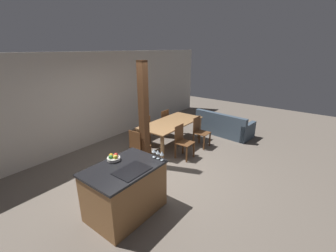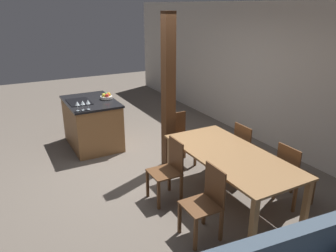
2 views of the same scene
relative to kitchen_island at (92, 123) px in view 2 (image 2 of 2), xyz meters
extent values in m
plane|color=#665B51|center=(1.42, 0.40, -0.46)|extent=(16.00, 16.00, 0.00)
cube|color=beige|center=(1.42, 3.10, 0.89)|extent=(11.20, 0.08, 2.70)
cube|color=olive|center=(0.00, 0.00, -0.02)|extent=(1.25, 0.86, 0.87)
cube|color=black|center=(0.00, 0.00, 0.43)|extent=(1.29, 0.90, 0.04)
cube|color=black|center=(0.00, -0.21, 0.46)|extent=(0.56, 0.40, 0.01)
cylinder|color=silver|center=(0.05, 0.31, 0.49)|extent=(0.23, 0.23, 0.05)
sphere|color=red|center=(0.10, 0.30, 0.54)|extent=(0.08, 0.08, 0.08)
sphere|color=gold|center=(0.04, 0.36, 0.54)|extent=(0.08, 0.08, 0.08)
sphere|color=#3D8E38|center=(0.00, 0.32, 0.54)|extent=(0.08, 0.08, 0.08)
sphere|color=yellow|center=(0.05, 0.25, 0.54)|extent=(0.08, 0.08, 0.08)
cylinder|color=silver|center=(0.57, -0.37, 0.47)|extent=(0.06, 0.06, 0.00)
cylinder|color=silver|center=(0.57, -0.37, 0.52)|extent=(0.01, 0.01, 0.09)
cone|color=silver|center=(0.57, -0.37, 0.60)|extent=(0.08, 0.08, 0.07)
cylinder|color=silver|center=(0.57, -0.28, 0.47)|extent=(0.06, 0.06, 0.00)
cylinder|color=silver|center=(0.57, -0.28, 0.52)|extent=(0.01, 0.01, 0.09)
cone|color=silver|center=(0.57, -0.28, 0.60)|extent=(0.08, 0.08, 0.07)
cylinder|color=silver|center=(0.57, -0.19, 0.47)|extent=(0.06, 0.06, 0.00)
cylinder|color=silver|center=(0.57, -0.19, 0.52)|extent=(0.01, 0.01, 0.09)
cone|color=silver|center=(0.57, -0.19, 0.60)|extent=(0.08, 0.08, 0.07)
cube|color=olive|center=(2.85, 1.11, 0.26)|extent=(2.03, 0.97, 0.03)
cube|color=olive|center=(1.90, 0.69, -0.11)|extent=(0.07, 0.07, 0.70)
cube|color=olive|center=(3.81, 0.69, -0.11)|extent=(0.07, 0.07, 0.70)
cube|color=olive|center=(1.90, 1.53, -0.11)|extent=(0.07, 0.07, 0.70)
cube|color=olive|center=(3.81, 1.53, -0.11)|extent=(0.07, 0.07, 0.70)
cube|color=brown|center=(2.40, 0.33, -0.03)|extent=(0.40, 0.40, 0.02)
cube|color=brown|center=(2.40, 0.52, 0.20)|extent=(0.38, 0.02, 0.44)
cube|color=brown|center=(2.22, 0.15, -0.25)|extent=(0.04, 0.04, 0.42)
cube|color=brown|center=(2.57, 0.15, -0.25)|extent=(0.04, 0.04, 0.42)
cube|color=brown|center=(2.22, 0.51, -0.25)|extent=(0.04, 0.04, 0.42)
cube|color=brown|center=(2.57, 0.51, -0.25)|extent=(0.04, 0.04, 0.42)
cube|color=brown|center=(3.31, 0.33, -0.03)|extent=(0.40, 0.40, 0.02)
cube|color=brown|center=(3.31, 0.52, 0.20)|extent=(0.38, 0.02, 0.44)
cube|color=brown|center=(3.14, 0.15, -0.25)|extent=(0.04, 0.04, 0.42)
cube|color=brown|center=(3.49, 0.15, -0.25)|extent=(0.04, 0.04, 0.42)
cube|color=brown|center=(3.14, 0.51, -0.25)|extent=(0.04, 0.04, 0.42)
cube|color=brown|center=(3.49, 0.51, -0.25)|extent=(0.04, 0.04, 0.42)
cube|color=brown|center=(2.40, 1.90, -0.03)|extent=(0.40, 0.40, 0.02)
cube|color=brown|center=(2.40, 1.71, 0.20)|extent=(0.38, 0.02, 0.44)
cube|color=brown|center=(2.57, 2.07, -0.25)|extent=(0.04, 0.04, 0.42)
cube|color=brown|center=(2.22, 2.07, -0.25)|extent=(0.04, 0.04, 0.42)
cube|color=brown|center=(2.57, 1.72, -0.25)|extent=(0.04, 0.04, 0.42)
cube|color=brown|center=(2.22, 1.72, -0.25)|extent=(0.04, 0.04, 0.42)
cube|color=brown|center=(3.31, 1.90, -0.03)|extent=(0.40, 0.40, 0.02)
cube|color=brown|center=(3.31, 1.71, 0.20)|extent=(0.38, 0.02, 0.44)
cube|color=brown|center=(3.49, 2.07, -0.25)|extent=(0.04, 0.04, 0.42)
cube|color=brown|center=(3.14, 2.07, -0.25)|extent=(0.04, 0.04, 0.42)
cube|color=brown|center=(3.49, 1.72, -0.25)|extent=(0.04, 0.04, 0.42)
cube|color=brown|center=(3.14, 1.72, -0.25)|extent=(0.04, 0.04, 0.42)
cube|color=brown|center=(1.54, 1.11, -0.03)|extent=(0.40, 0.40, 0.02)
cube|color=brown|center=(1.35, 1.11, 0.20)|extent=(0.02, 0.38, 0.44)
cube|color=brown|center=(1.72, 0.94, -0.25)|extent=(0.04, 0.04, 0.42)
cube|color=brown|center=(1.72, 1.29, -0.25)|extent=(0.04, 0.04, 0.42)
cube|color=brown|center=(1.36, 0.94, -0.25)|extent=(0.04, 0.04, 0.42)
cube|color=brown|center=(1.36, 1.29, -0.25)|extent=(0.04, 0.04, 0.42)
cube|color=#4C2D19|center=(1.47, 0.90, 0.81)|extent=(0.18, 0.18, 2.54)
camera|label=1|loc=(-2.18, -2.60, 2.34)|focal=24.00mm
camera|label=2|loc=(5.99, -1.54, 2.16)|focal=35.00mm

